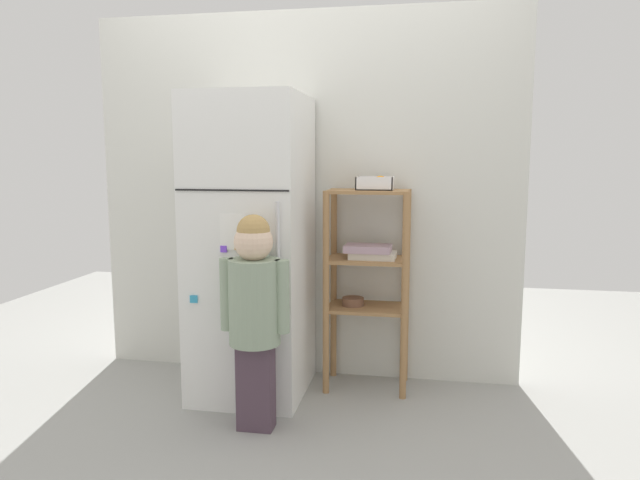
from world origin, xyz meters
name	(u,v)px	position (x,y,z in m)	size (l,w,h in m)	color
ground_plane	(292,394)	(0.00, 0.00, 0.00)	(6.00, 6.00, 0.00)	#999993
kitchen_wall_back	(304,198)	(0.00, 0.36, 1.06)	(2.50, 0.03, 2.12)	silver
refrigerator	(252,247)	(-0.22, 0.02, 0.81)	(0.58, 0.66, 1.62)	white
child_standing	(255,301)	(-0.07, -0.43, 0.63)	(0.33, 0.25, 1.03)	#4B3845
pantry_shelf_unit	(367,268)	(0.39, 0.18, 0.68)	(0.46, 0.30, 1.12)	#9E7247
fruit_bin	(378,184)	(0.44, 0.20, 1.15)	(0.20, 0.17, 0.08)	white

